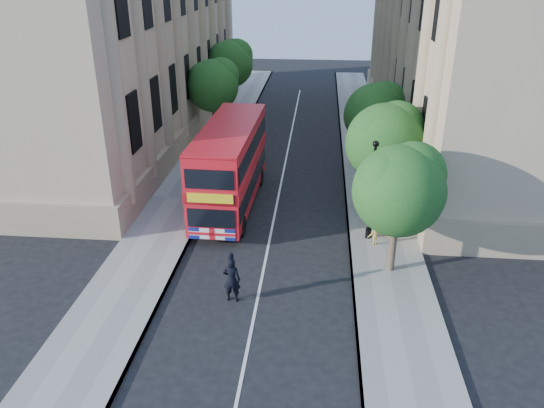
% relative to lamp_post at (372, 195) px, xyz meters
% --- Properties ---
extents(ground, '(120.00, 120.00, 0.00)m').
position_rel_lamp_post_xyz_m(ground, '(-5.00, -6.00, -2.51)').
color(ground, black).
rests_on(ground, ground).
extents(pavement_right, '(3.50, 80.00, 0.12)m').
position_rel_lamp_post_xyz_m(pavement_right, '(0.75, 4.00, -2.45)').
color(pavement_right, gray).
rests_on(pavement_right, ground).
extents(pavement_left, '(3.50, 80.00, 0.12)m').
position_rel_lamp_post_xyz_m(pavement_left, '(-10.75, 4.00, -2.45)').
color(pavement_left, gray).
rests_on(pavement_left, ground).
extents(building_right, '(12.00, 38.00, 18.00)m').
position_rel_lamp_post_xyz_m(building_right, '(8.80, 18.00, 6.49)').
color(building_right, tan).
rests_on(building_right, ground).
extents(building_left, '(12.00, 38.00, 18.00)m').
position_rel_lamp_post_xyz_m(building_left, '(-18.80, 18.00, 6.49)').
color(building_left, tan).
rests_on(building_left, ground).
extents(tree_right_near, '(4.00, 4.00, 6.08)m').
position_rel_lamp_post_xyz_m(tree_right_near, '(0.84, -2.97, 1.74)').
color(tree_right_near, '#473828').
rests_on(tree_right_near, ground).
extents(tree_right_mid, '(4.20, 4.20, 6.37)m').
position_rel_lamp_post_xyz_m(tree_right_mid, '(0.84, 3.03, 1.93)').
color(tree_right_mid, '#473828').
rests_on(tree_right_mid, ground).
extents(tree_right_far, '(4.00, 4.00, 6.15)m').
position_rel_lamp_post_xyz_m(tree_right_far, '(0.84, 9.03, 1.80)').
color(tree_right_far, '#473828').
rests_on(tree_right_far, ground).
extents(tree_left_far, '(4.00, 4.00, 6.30)m').
position_rel_lamp_post_xyz_m(tree_left_far, '(-10.96, 16.03, 1.93)').
color(tree_left_far, '#473828').
rests_on(tree_left_far, ground).
extents(tree_left_back, '(4.20, 4.20, 6.65)m').
position_rel_lamp_post_xyz_m(tree_left_back, '(-10.96, 24.03, 2.20)').
color(tree_left_back, '#473828').
rests_on(tree_left_back, ground).
extents(lamp_post, '(0.32, 0.32, 5.16)m').
position_rel_lamp_post_xyz_m(lamp_post, '(0.00, 0.00, 0.00)').
color(lamp_post, black).
rests_on(lamp_post, pavement_right).
extents(double_decker_bus, '(2.96, 10.22, 4.69)m').
position_rel_lamp_post_xyz_m(double_decker_bus, '(-7.60, 3.43, 0.08)').
color(double_decker_bus, red).
rests_on(double_decker_bus, ground).
extents(box_van, '(2.04, 4.74, 2.68)m').
position_rel_lamp_post_xyz_m(box_van, '(-7.90, 5.91, -1.20)').
color(box_van, black).
rests_on(box_van, ground).
extents(police_constable, '(0.75, 0.51, 2.01)m').
position_rel_lamp_post_xyz_m(police_constable, '(-6.05, -5.89, -1.51)').
color(police_constable, black).
rests_on(police_constable, ground).
extents(woman_pedestrian, '(1.14, 1.11, 1.85)m').
position_rel_lamp_post_xyz_m(woman_pedestrian, '(1.23, 0.19, -1.47)').
color(woman_pedestrian, beige).
rests_on(woman_pedestrian, pavement_right).
extents(child_a, '(0.70, 0.54, 1.11)m').
position_rel_lamp_post_xyz_m(child_a, '(1.04, 0.29, -1.84)').
color(child_a, orange).
rests_on(child_a, pavement_right).
extents(child_b, '(0.79, 0.55, 1.12)m').
position_rel_lamp_post_xyz_m(child_b, '(0.26, -0.68, -1.83)').
color(child_b, gold).
rests_on(child_b, pavement_right).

